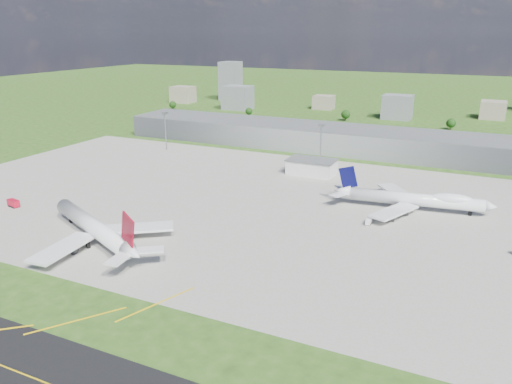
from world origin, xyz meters
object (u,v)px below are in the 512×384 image
at_px(airliner_blue_quad, 415,200).
at_px(tug_yellow, 128,238).
at_px(airliner_red_twin, 95,229).
at_px(crash_tender, 13,203).
at_px(van_white_near, 369,222).

bearing_deg(airliner_blue_quad, tug_yellow, -146.36).
bearing_deg(airliner_red_twin, crash_tender, 11.70).
relative_size(airliner_blue_quad, crash_tender, 10.16).
height_order(tug_yellow, van_white_near, van_white_near).
bearing_deg(crash_tender, airliner_blue_quad, 35.57).
relative_size(airliner_blue_quad, tug_yellow, 16.37).
bearing_deg(airliner_red_twin, airliner_blue_quad, -114.88).
height_order(airliner_blue_quad, tug_yellow, airliner_blue_quad).
xyz_separation_m(airliner_red_twin, crash_tender, (-63.07, 14.87, -3.74)).
bearing_deg(airliner_red_twin, tug_yellow, -122.77).
bearing_deg(airliner_red_twin, van_white_near, -120.35).
relative_size(crash_tender, tug_yellow, 1.61).
relative_size(airliner_red_twin, van_white_near, 15.02).
bearing_deg(crash_tender, airliner_red_twin, -1.49).
distance_m(airliner_blue_quad, tug_yellow, 127.01).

